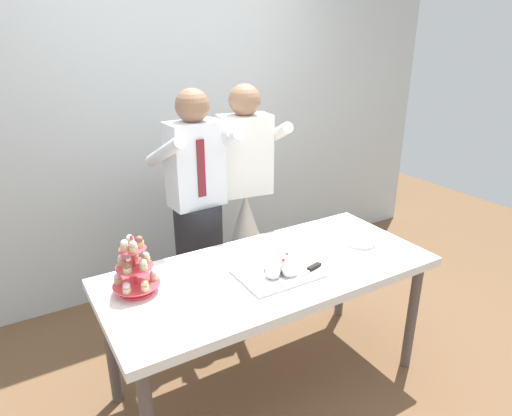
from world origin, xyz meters
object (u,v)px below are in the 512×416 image
at_px(cupcake_stand, 135,270).
at_px(person_groom, 199,229).
at_px(person_bride, 246,236).
at_px(main_cake_tray, 279,268).
at_px(plate_stack, 361,239).
at_px(dessert_table, 270,280).

height_order(cupcake_stand, person_groom, person_groom).
height_order(person_groom, person_bride, same).
xyz_separation_m(person_groom, person_bride, (0.38, 0.04, -0.16)).
bearing_deg(main_cake_tray, cupcake_stand, 162.47).
distance_m(cupcake_stand, plate_stack, 1.34).
distance_m(cupcake_stand, person_groom, 0.86).
relative_size(main_cake_tray, person_bride, 0.26).
bearing_deg(person_bride, person_groom, -174.30).
bearing_deg(cupcake_stand, dessert_table, -11.27).
bearing_deg(person_groom, plate_stack, -46.19).
bearing_deg(main_cake_tray, person_groom, 96.78).
bearing_deg(dessert_table, person_bride, 69.52).
height_order(plate_stack, person_groom, person_groom).
xyz_separation_m(main_cake_tray, plate_stack, (0.63, 0.06, -0.01)).
height_order(dessert_table, main_cake_tray, main_cake_tray).
distance_m(dessert_table, person_bride, 0.84).
distance_m(main_cake_tray, person_bride, 0.93).
distance_m(dessert_table, plate_stack, 0.64).
xyz_separation_m(main_cake_tray, person_groom, (-0.10, 0.82, -0.07)).
bearing_deg(plate_stack, dessert_table, 178.00).
height_order(cupcake_stand, person_bride, person_bride).
bearing_deg(dessert_table, main_cake_tray, -86.92).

